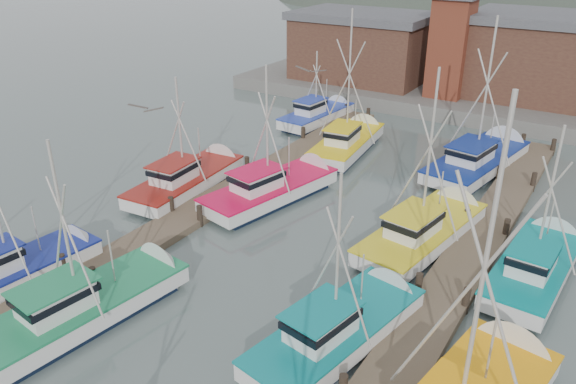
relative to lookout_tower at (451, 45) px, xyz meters
The scene contains 20 objects.
ground 33.52m from the lookout_tower, 86.53° to the right, with size 260.00×260.00×0.00m, color #4F5E5C.
dock_left 29.87m from the lookout_tower, 99.80° to the right, with size 2.30×46.00×1.50m.
dock_right 30.79m from the lookout_tower, 72.73° to the right, with size 2.30×46.00×1.50m.
quay 6.67m from the lookout_tower, 63.43° to the left, with size 44.00×16.00×1.20m, color slate.
shed_left 9.30m from the lookout_tower, 167.47° to the left, with size 12.72×8.48×6.20m.
shed_center 8.99m from the lookout_tower, 26.57° to the left, with size 14.84×9.54×6.90m.
lookout_tower is the anchor object (origin of this frame).
distant_hills 90.40m from the lookout_tower, 96.85° to the left, with size 175.00×140.00×42.00m.
boat_4 36.49m from the lookout_tower, 94.14° to the right, with size 3.91×9.39×8.53m.
boat_5 33.18m from the lookout_tower, 78.34° to the right, with size 4.11×8.87×7.86m.
boat_6 37.12m from the lookout_tower, 101.25° to the right, with size 3.57×8.06×8.91m.
boat_8 23.58m from the lookout_tower, 96.09° to the right, with size 4.62×9.57×8.70m.
boat_9 24.61m from the lookout_tower, 73.92° to the right, with size 4.17×9.50×9.70m.
boat_10 26.13m from the lookout_tower, 107.18° to the right, with size 3.39×9.14×7.73m.
boat_11 26.93m from the lookout_tower, 63.22° to the right, with size 3.29×8.61×8.04m.
boat_12 14.62m from the lookout_tower, 100.07° to the right, with size 4.13×9.16×10.53m.
boat_13 14.56m from the lookout_tower, 62.18° to the right, with size 4.75×10.57×10.75m.
boat_14 12.66m from the lookout_tower, 128.69° to the right, with size 3.17×8.22×6.48m.
gull_near 33.50m from the lookout_tower, 92.44° to the right, with size 1.50×0.66×0.24m.
gull_far 26.97m from the lookout_tower, 86.08° to the right, with size 1.54×0.61×0.24m.
Camera 1 is at (11.85, -14.71, 14.19)m, focal length 35.00 mm.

